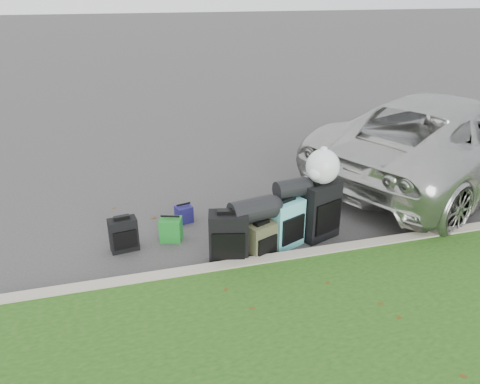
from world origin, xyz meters
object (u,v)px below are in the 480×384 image
object	(u,v)px
suv	(448,139)
suitcase_large_black_left	(228,238)
suitcase_large_black_right	(319,210)
tote_navy	(184,214)
suitcase_small_black	(124,235)
suitcase_teal	(285,223)
tote_green	(171,229)
suitcase_olive	(261,241)

from	to	relation	value
suv	suitcase_large_black_left	bearing A→B (deg)	86.77
suitcase_large_black_right	tote_navy	world-z (taller)	suitcase_large_black_right
suitcase_small_black	tote_navy	world-z (taller)	suitcase_small_black
suitcase_teal	suitcase_large_black_right	size ratio (longest dim) A/B	0.82
tote_green	suitcase_olive	bearing A→B (deg)	-18.37
suitcase_large_black_right	tote_green	xyz separation A→B (m)	(-2.03, 0.46, -0.25)
suv	suitcase_small_black	bearing A→B (deg)	75.96
suv	tote_navy	xyz separation A→B (m)	(-4.88, -0.40, -0.65)
suitcase_small_black	suitcase_large_black_left	world-z (taller)	suitcase_large_black_left
suitcase_small_black	suitcase_large_black_left	xyz separation A→B (m)	(1.28, -0.70, 0.12)
suitcase_teal	suitcase_large_black_right	distance (m)	0.56
suitcase_large_black_left	suv	bearing A→B (deg)	33.90
suitcase_large_black_left	tote_green	distance (m)	1.03
suitcase_olive	suitcase_large_black_right	world-z (taller)	suitcase_large_black_right
suv	suitcase_small_black	size ratio (longest dim) A/B	12.17
suitcase_large_black_left	tote_navy	size ratio (longest dim) A/B	2.78
suitcase_large_black_left	tote_green	size ratio (longest dim) A/B	2.14
tote_green	tote_navy	xyz separation A→B (m)	(0.27, 0.50, -0.04)
suitcase_olive	tote_green	size ratio (longest dim) A/B	1.54
suv	tote_green	world-z (taller)	suv
suv	suitcase_teal	world-z (taller)	suv
suv	suitcase_teal	bearing A→B (deg)	88.17
suv	suitcase_teal	distance (m)	3.97
suitcase_large_black_left	suitcase_large_black_right	distance (m)	1.44
suitcase_olive	tote_green	world-z (taller)	suitcase_olive
suitcase_large_black_left	suitcase_teal	xyz separation A→B (m)	(0.86, 0.22, -0.02)
suitcase_olive	suitcase_large_black_left	bearing A→B (deg)	154.91
suv	suitcase_small_black	world-z (taller)	suv
suitcase_large_black_left	tote_green	world-z (taller)	suitcase_large_black_left
suitcase_large_black_left	suitcase_olive	distance (m)	0.44
suitcase_small_black	suitcase_large_black_right	distance (m)	2.71
suitcase_small_black	suitcase_olive	bearing A→B (deg)	-31.02
suitcase_large_black_left	tote_green	bearing A→B (deg)	142.07
suitcase_large_black_right	suv	bearing A→B (deg)	2.58
suitcase_olive	tote_green	bearing A→B (deg)	120.35
suv	tote_navy	bearing A→B (deg)	70.91
suv	suitcase_large_black_left	size ratio (longest dim) A/B	7.92
suitcase_olive	tote_navy	bearing A→B (deg)	98.93
suitcase_small_black	suitcase_large_black_right	bearing A→B (deg)	-16.12
suv	suitcase_olive	xyz separation A→B (m)	(-4.08, -1.71, -0.53)
suitcase_small_black	suitcase_large_black_left	bearing A→B (deg)	-36.87
suitcase_olive	tote_navy	world-z (taller)	suitcase_olive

